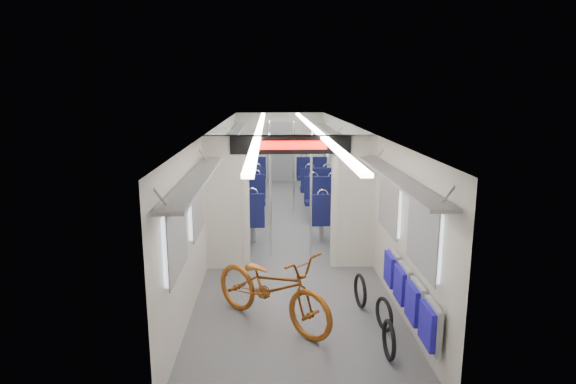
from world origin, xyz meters
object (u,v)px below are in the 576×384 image
at_px(flip_bench, 408,294).
at_px(seat_bay_far_right, 315,178).
at_px(bike_hoop_a, 389,342).
at_px(seat_bay_near_right, 328,205).
at_px(seat_bay_far_left, 250,177).
at_px(stanchion_near_right, 311,195).
at_px(stanchion_near_left, 270,196).
at_px(seat_bay_near_left, 244,204).
at_px(bicycle, 272,287).
at_px(bike_hoop_c, 360,292).
at_px(stanchion_far_right, 294,169).
at_px(stanchion_far_left, 270,167).
at_px(bike_hoop_b, 384,316).

height_order(flip_bench, seat_bay_far_right, seat_bay_far_right).
distance_m(bike_hoop_a, seat_bay_near_right, 5.35).
bearing_deg(seat_bay_far_left, stanchion_near_right, -75.62).
bearing_deg(seat_bay_near_right, stanchion_near_left, -125.04).
bearing_deg(seat_bay_near_left, flip_bench, -64.81).
distance_m(bicycle, seat_bay_far_right, 7.75).
bearing_deg(bike_hoop_c, bicycle, -160.15).
distance_m(seat_bay_near_left, seat_bay_near_right, 1.87).
bearing_deg(bike_hoop_a, stanchion_far_right, 96.64).
height_order(flip_bench, seat_bay_near_left, seat_bay_near_left).
xyz_separation_m(bicycle, seat_bay_far_left, (-0.60, 7.87, 0.03)).
bearing_deg(stanchion_far_left, seat_bay_far_left, 106.76).
bearing_deg(bike_hoop_c, seat_bay_far_left, 104.07).
xyz_separation_m(flip_bench, bike_hoop_c, (-0.43, 0.86, -0.36)).
xyz_separation_m(seat_bay_near_left, seat_bay_far_right, (1.87, 3.19, -0.01)).
relative_size(bike_hoop_b, seat_bay_near_left, 0.20).
height_order(seat_bay_near_left, stanchion_near_right, stanchion_near_right).
relative_size(bicycle, seat_bay_near_left, 0.87).
bearing_deg(bike_hoop_c, seat_bay_near_left, 114.91).
xyz_separation_m(stanchion_far_left, stanchion_far_right, (0.58, -0.19, 0.00)).
bearing_deg(bike_hoop_b, bicycle, 170.31).
height_order(bike_hoop_a, seat_bay_far_left, seat_bay_far_left).
distance_m(bike_hoop_a, bike_hoop_c, 1.36).
bearing_deg(seat_bay_far_right, seat_bay_far_left, 173.08).
relative_size(stanchion_far_left, stanchion_far_right, 1.00).
height_order(flip_bench, bike_hoop_c, flip_bench).
relative_size(flip_bench, seat_bay_near_left, 0.93).
relative_size(bicycle, seat_bay_far_right, 0.90).
relative_size(seat_bay_near_right, stanchion_near_left, 0.92).
relative_size(bicycle, stanchion_near_right, 0.86).
xyz_separation_m(bike_hoop_a, stanchion_near_left, (-1.35, 3.52, 0.94)).
bearing_deg(flip_bench, bike_hoop_b, 146.57).
distance_m(seat_bay_near_left, stanchion_far_left, 1.67).
bearing_deg(bike_hoop_b, bike_hoop_a, -98.71).
bearing_deg(stanchion_far_right, stanchion_far_left, 162.07).
bearing_deg(seat_bay_far_left, seat_bay_far_right, -6.92).
height_order(stanchion_far_left, stanchion_far_right, same).
bearing_deg(stanchion_far_right, seat_bay_far_right, 69.97).
xyz_separation_m(bicycle, bike_hoop_b, (1.44, -0.25, -0.32)).
bearing_deg(flip_bench, stanchion_near_right, 107.23).
height_order(bike_hoop_a, seat_bay_near_right, seat_bay_near_right).
bearing_deg(bicycle, stanchion_far_left, 42.82).
distance_m(flip_bench, stanchion_far_right, 6.26).
xyz_separation_m(seat_bay_near_left, seat_bay_near_right, (1.87, -0.02, -0.02)).
distance_m(bike_hoop_c, stanchion_near_left, 2.67).
bearing_deg(seat_bay_far_right, flip_bench, -87.02).
xyz_separation_m(bike_hoop_a, stanchion_near_right, (-0.60, 3.57, 0.94)).
xyz_separation_m(bicycle, stanchion_near_left, (-0.01, 2.61, 0.63)).
xyz_separation_m(flip_bench, bike_hoop_b, (-0.25, 0.16, -0.38)).
height_order(flip_bench, seat_bay_far_left, seat_bay_far_left).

